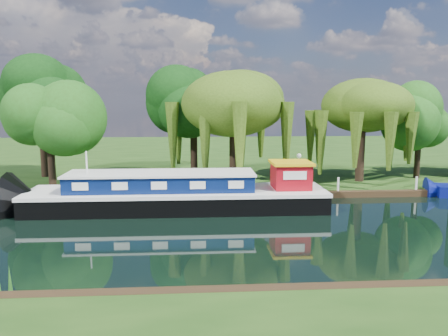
{
  "coord_description": "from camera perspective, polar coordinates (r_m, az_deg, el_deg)",
  "views": [
    {
      "loc": [
        -7.58,
        -22.78,
        6.98
      ],
      "look_at": [
        -5.75,
        4.72,
        2.8
      ],
      "focal_mm": 35.0,
      "sensor_mm": 36.0,
      "label": 1
    }
  ],
  "objects": [
    {
      "name": "ground",
      "position": [
        25.0,
        14.13,
        -7.86
      ],
      "size": [
        120.0,
        120.0,
        0.0
      ],
      "primitive_type": "plane",
      "color": "black"
    },
    {
      "name": "far_bank",
      "position": [
        57.68,
        3.77,
        1.88
      ],
      "size": [
        120.0,
        52.0,
        0.45
      ],
      "primitive_type": "cube",
      "color": "#1B3C10",
      "rests_on": "ground"
    },
    {
      "name": "dutch_barge",
      "position": [
        28.65,
        -5.74,
        -3.45
      ],
      "size": [
        19.27,
        4.4,
        4.06
      ],
      "rotation": [
        0.0,
        0.0,
        -0.0
      ],
      "color": "black",
      "rests_on": "ground"
    },
    {
      "name": "red_dinghy",
      "position": [
        30.01,
        -16.6,
        -5.2
      ],
      "size": [
        3.24,
        2.62,
        0.59
      ],
      "primitive_type": "imported",
      "rotation": [
        0.0,
        0.0,
        1.35
      ],
      "color": "maroon",
      "rests_on": "ground"
    },
    {
      "name": "willow_left",
      "position": [
        35.26,
        1.29,
        8.14
      ],
      "size": [
        7.16,
        7.16,
        8.58
      ],
      "color": "black",
      "rests_on": "far_bank"
    },
    {
      "name": "willow_right",
      "position": [
        37.65,
        17.6,
        6.75
      ],
      "size": [
        6.26,
        6.26,
        7.62
      ],
      "color": "black",
      "rests_on": "far_bank"
    },
    {
      "name": "tree_far_left",
      "position": [
        34.89,
        -21.91,
        6.12
      ],
      "size": [
        4.88,
        4.88,
        7.85
      ],
      "color": "black",
      "rests_on": "far_bank"
    },
    {
      "name": "tree_far_back",
      "position": [
        41.29,
        -22.8,
        8.11
      ],
      "size": [
        5.66,
        5.66,
        9.53
      ],
      "color": "black",
      "rests_on": "far_bank"
    },
    {
      "name": "tree_far_mid",
      "position": [
        37.87,
        -4.01,
        7.87
      ],
      "size": [
        5.36,
        5.36,
        8.77
      ],
      "color": "black",
      "rests_on": "far_bank"
    },
    {
      "name": "tree_far_right",
      "position": [
        40.97,
        24.21,
        5.6
      ],
      "size": [
        4.35,
        4.35,
        7.11
      ],
      "color": "black",
      "rests_on": "far_bank"
    },
    {
      "name": "lamppost",
      "position": [
        34.55,
        9.75,
        0.91
      ],
      "size": [
        0.36,
        0.36,
        2.56
      ],
      "color": "silver",
      "rests_on": "far_bank"
    },
    {
      "name": "mooring_posts",
      "position": [
        32.54,
        8.83,
        -2.16
      ],
      "size": [
        19.16,
        0.16,
        1.0
      ],
      "color": "silver",
      "rests_on": "far_bank"
    }
  ]
}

